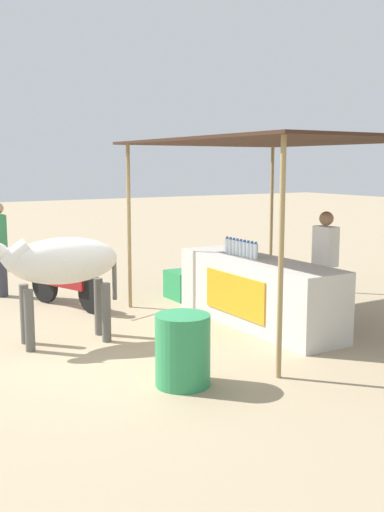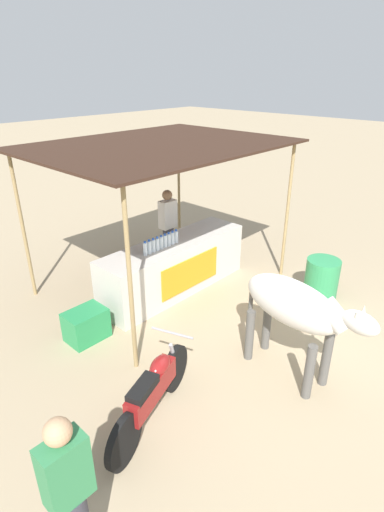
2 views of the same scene
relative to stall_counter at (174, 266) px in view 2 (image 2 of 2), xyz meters
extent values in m
plane|color=tan|center=(0.00, -2.20, -0.48)|extent=(60.00, 60.00, 0.00)
cube|color=beige|center=(0.00, 0.00, 0.00)|extent=(3.00, 0.80, 0.96)
cube|color=orange|center=(0.00, -0.41, 0.00)|extent=(1.40, 0.02, 0.58)
cube|color=#382319|center=(0.00, 0.30, 2.15)|extent=(4.20, 3.20, 0.04)
cylinder|color=#997F51|center=(-1.89, -1.14, 0.83)|extent=(0.06, 0.06, 2.63)
cylinder|color=#997F51|center=(1.89, -1.14, 0.83)|extent=(0.06, 0.06, 2.63)
cylinder|color=#997F51|center=(-1.89, 1.74, 0.83)|extent=(0.06, 0.06, 2.63)
cylinder|color=#997F51|center=(1.89, 1.74, 0.83)|extent=(0.06, 0.06, 2.63)
cylinder|color=silver|center=(-0.71, -0.05, 0.59)|extent=(0.07, 0.07, 0.22)
cylinder|color=blue|center=(-0.71, -0.05, 0.71)|extent=(0.04, 0.04, 0.03)
cylinder|color=silver|center=(-0.62, -0.05, 0.59)|extent=(0.07, 0.07, 0.22)
cylinder|color=blue|center=(-0.62, -0.05, 0.71)|extent=(0.04, 0.04, 0.03)
cylinder|color=silver|center=(-0.53, -0.05, 0.59)|extent=(0.07, 0.07, 0.22)
cylinder|color=blue|center=(-0.53, -0.05, 0.71)|extent=(0.04, 0.04, 0.03)
cylinder|color=silver|center=(-0.44, -0.05, 0.59)|extent=(0.07, 0.07, 0.22)
cylinder|color=blue|center=(-0.44, -0.05, 0.71)|extent=(0.04, 0.04, 0.03)
cylinder|color=silver|center=(-0.35, -0.05, 0.59)|extent=(0.07, 0.07, 0.22)
cylinder|color=blue|center=(-0.35, -0.05, 0.71)|extent=(0.04, 0.04, 0.03)
cylinder|color=silver|center=(-0.26, -0.05, 0.59)|extent=(0.07, 0.07, 0.22)
cylinder|color=blue|center=(-0.26, -0.05, 0.71)|extent=(0.04, 0.04, 0.03)
cylinder|color=silver|center=(-0.17, -0.05, 0.59)|extent=(0.07, 0.07, 0.22)
cylinder|color=blue|center=(-0.17, -0.05, 0.71)|extent=(0.04, 0.04, 0.03)
cylinder|color=silver|center=(-0.08, -0.05, 0.59)|extent=(0.07, 0.07, 0.22)
cylinder|color=blue|center=(-0.08, -0.05, 0.71)|extent=(0.04, 0.04, 0.03)
cylinder|color=silver|center=(0.01, -0.05, 0.59)|extent=(0.07, 0.07, 0.22)
cylinder|color=blue|center=(0.01, -0.05, 0.71)|extent=(0.04, 0.04, 0.03)
cylinder|color=#383842|center=(0.57, 0.75, -0.04)|extent=(0.22, 0.22, 0.88)
cube|color=silver|center=(0.57, 0.75, 0.68)|extent=(0.34, 0.20, 0.56)
sphere|color=#8C6647|center=(0.57, 0.75, 1.07)|extent=(0.20, 0.20, 0.20)
cube|color=#268C4C|center=(-1.99, -0.10, -0.24)|extent=(0.60, 0.44, 0.48)
cylinder|color=#2D8C51|center=(1.54, -2.14, -0.10)|extent=(0.58, 0.58, 0.76)
ellipsoid|color=silver|center=(-0.55, -2.68, 0.60)|extent=(0.68, 1.45, 0.60)
cylinder|color=#575551|center=(-0.43, -3.19, -0.09)|extent=(0.12, 0.12, 0.78)
cylinder|color=#575551|center=(-0.79, -3.15, -0.09)|extent=(0.12, 0.12, 0.78)
cylinder|color=#575551|center=(-0.32, -2.22, -0.09)|extent=(0.12, 0.12, 0.78)
cylinder|color=#575551|center=(-0.68, -2.17, -0.09)|extent=(0.12, 0.12, 0.78)
cylinder|color=silver|center=(-0.63, -3.27, 0.71)|extent=(0.29, 0.47, 0.41)
ellipsoid|color=silver|center=(-0.66, -3.57, 0.77)|extent=(0.27, 0.46, 0.26)
cone|color=beige|center=(-0.59, -3.56, 0.91)|extent=(0.05, 0.05, 0.10)
cone|color=beige|center=(-0.73, -3.54, 0.91)|extent=(0.05, 0.05, 0.10)
cylinder|color=#575551|center=(-0.48, -2.02, 0.33)|extent=(0.06, 0.06, 0.60)
cylinder|color=black|center=(-1.80, -1.82, -0.18)|extent=(0.59, 0.28, 0.60)
cylinder|color=black|center=(-2.93, -2.22, -0.18)|extent=(0.59, 0.28, 0.60)
cube|color=maroon|center=(-2.36, -2.02, 0.00)|extent=(0.91, 0.47, 0.28)
ellipsoid|color=maroon|center=(-2.16, -1.94, 0.16)|extent=(0.41, 0.31, 0.20)
cube|color=black|center=(-2.53, -2.08, 0.16)|extent=(0.47, 0.32, 0.10)
cylinder|color=#99999E|center=(-1.85, -1.83, 0.40)|extent=(0.21, 0.53, 0.03)
cylinder|color=#99999E|center=(-1.82, -1.82, 0.02)|extent=(0.21, 0.11, 0.49)
cube|color=#337F4C|center=(-3.78, -2.73, 0.68)|extent=(0.34, 0.20, 0.56)
sphere|color=tan|center=(-3.78, -2.73, 1.07)|extent=(0.20, 0.20, 0.20)
camera|label=1|loc=(6.76, -5.17, 1.84)|focal=42.00mm
camera|label=2|loc=(-4.57, -4.70, 3.27)|focal=28.00mm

